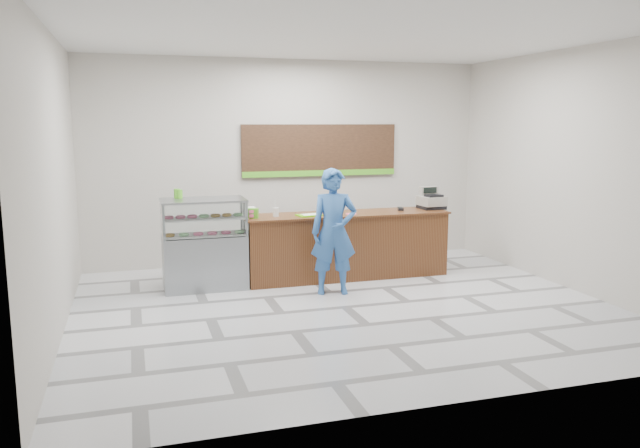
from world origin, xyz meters
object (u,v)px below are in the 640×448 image
object	(u,v)px
sales_counter	(346,245)
display_case	(204,243)
cash_register	(431,201)
serving_tray	(309,215)
customer	(334,232)

from	to	relation	value
sales_counter	display_case	size ratio (longest dim) A/B	2.45
sales_counter	cash_register	bearing A→B (deg)	2.68
serving_tray	customer	world-z (taller)	customer
display_case	serving_tray	size ratio (longest dim) A/B	3.39
cash_register	customer	xyz separation A→B (m)	(-1.98, -0.90, -0.26)
display_case	cash_register	distance (m)	3.75
display_case	serving_tray	distance (m)	1.63
cash_register	serving_tray	size ratio (longest dim) A/B	1.08
sales_counter	serving_tray	bearing A→B (deg)	-170.69
customer	sales_counter	bearing A→B (deg)	71.41
sales_counter	display_case	distance (m)	2.23
sales_counter	cash_register	distance (m)	1.64
sales_counter	display_case	world-z (taller)	display_case
display_case	cash_register	world-z (taller)	cash_register
cash_register	customer	bearing A→B (deg)	-160.14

